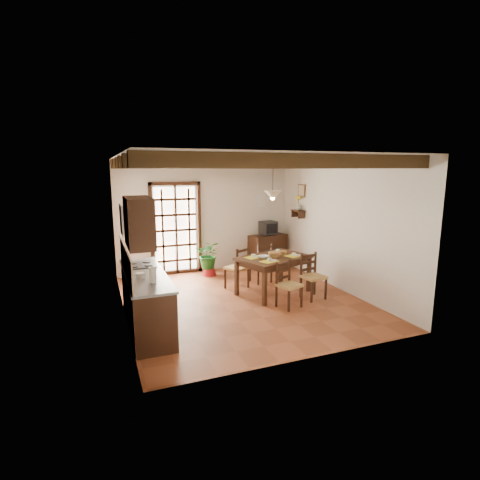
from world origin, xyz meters
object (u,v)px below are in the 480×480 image
chair_near_right (313,285)px  chair_far_left (237,275)px  kitchen_counter (146,299)px  potted_plant (209,253)px  chair_near_left (288,293)px  pendant_lamp (273,194)px  chair_far_right (261,270)px  dining_table (274,261)px  sideboard (268,251)px  crt_tv (268,228)px

chair_near_right → chair_far_left: 1.66m
kitchen_counter → potted_plant: potted_plant is taller
chair_near_left → pendant_lamp: pendant_lamp is taller
chair_far_left → chair_far_right: size_ratio=1.02×
chair_far_right → pendant_lamp: (-0.09, -0.72, 1.79)m
chair_far_right → pendant_lamp: pendant_lamp is taller
kitchen_counter → chair_near_right: 3.33m
chair_far_left → dining_table: bearing=107.4°
potted_plant → pendant_lamp: bearing=-62.5°
sideboard → potted_plant: bearing=174.4°
chair_near_right → chair_far_right: (-0.51, 1.40, -0.00)m
chair_far_right → dining_table: bearing=74.1°
kitchen_counter → chair_far_left: (2.13, 1.36, -0.18)m
kitchen_counter → chair_near_right: bearing=3.4°
chair_near_left → potted_plant: 2.73m
kitchen_counter → dining_table: kitchen_counter is taller
dining_table → chair_far_right: bearing=64.1°
chair_near_left → crt_tv: 3.12m
chair_near_right → potted_plant: (-1.47, 2.36, 0.28)m
chair_near_left → kitchen_counter: bearing=160.8°
pendant_lamp → potted_plant: bearing=117.5°
dining_table → pendant_lamp: bearing=70.2°
chair_far_left → potted_plant: (-0.28, 1.20, 0.28)m
chair_far_right → sideboard: chair_far_right is taller
chair_far_left → chair_near_left: bearing=81.4°
kitchen_counter → chair_far_left: kitchen_counter is taller
crt_tv → chair_far_right: bearing=-128.7°
dining_table → potted_plant: size_ratio=0.94×
chair_far_left → sideboard: chair_far_left is taller
chair_near_left → crt_tv: size_ratio=2.00×
kitchen_counter → potted_plant: size_ratio=1.25×
chair_near_left → sideboard: size_ratio=0.86×
chair_near_right → potted_plant: size_ratio=0.51×
crt_tv → pendant_lamp: bearing=-120.4°
chair_far_right → crt_tv: bearing=-131.6°
chair_near_left → sideboard: (0.93, 2.87, 0.16)m
kitchen_counter → chair_near_right: kitchen_counter is taller
sideboard → potted_plant: (-1.72, -0.27, 0.14)m
potted_plant → pendant_lamp: 2.42m
dining_table → chair_far_left: (-0.59, 0.58, -0.40)m
chair_far_right → sideboard: 1.45m
kitchen_counter → chair_far_right: (2.81, 1.60, -0.19)m
kitchen_counter → sideboard: kitchen_counter is taller
kitchen_counter → pendant_lamp: (2.72, 0.88, 1.60)m
dining_table → chair_far_right: size_ratio=1.85×
sideboard → pendant_lamp: pendant_lamp is taller
crt_tv → pendant_lamp: 2.35m
kitchen_counter → chair_far_right: kitchen_counter is taller
kitchen_counter → chair_near_left: kitchen_counter is taller
chair_far_right → pendant_lamp: bearing=73.3°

